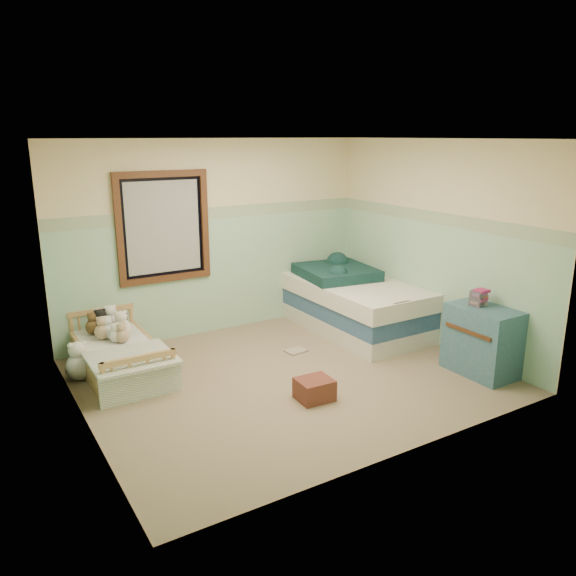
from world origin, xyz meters
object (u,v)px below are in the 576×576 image
dresser (482,341)px  plush_floor_tan (116,391)px  twin_bed_frame (351,320)px  toddler_bed_frame (121,364)px  red_pillow (314,389)px  plush_floor_cream (79,367)px  floor_book (296,351)px

dresser → plush_floor_tan: bearing=158.8°
plush_floor_tan → twin_bed_frame: bearing=8.9°
toddler_bed_frame → dresser: (3.38, -2.07, 0.28)m
twin_bed_frame → red_pillow: size_ratio=6.36×
plush_floor_cream → red_pillow: plush_floor_cream is taller
red_pillow → floor_book: red_pillow is taller
plush_floor_tan → twin_bed_frame: (3.30, 0.52, 0.00)m
floor_book → plush_floor_cream: bearing=161.3°
toddler_bed_frame → floor_book: toddler_bed_frame is taller
toddler_bed_frame → plush_floor_tan: plush_floor_tan is taller
dresser → floor_book: bearing=131.7°
toddler_bed_frame → dresser: bearing=-31.6°
toddler_bed_frame → red_pillow: size_ratio=4.49×
plush_floor_cream → plush_floor_tan: (0.20, -0.72, -0.03)m
plush_floor_tan → twin_bed_frame: size_ratio=0.10×
twin_bed_frame → dresser: dresser is taller
plush_floor_cream → floor_book: 2.47m
plush_floor_tan → floor_book: plush_floor_tan is taller
plush_floor_cream → red_pillow: (1.89, -1.70, -0.04)m
floor_book → twin_bed_frame: bearing=11.0°
toddler_bed_frame → red_pillow: bearing=-48.7°
plush_floor_tan → dresser: 3.87m
plush_floor_cream → dresser: dresser is taller
toddler_bed_frame → dresser: size_ratio=2.04×
red_pillow → toddler_bed_frame: bearing=131.3°
toddler_bed_frame → plush_floor_cream: bearing=174.5°
dresser → floor_book: size_ratio=3.08×
twin_bed_frame → plush_floor_cream: bearing=176.7°
plush_floor_tan → dresser: dresser is taller
toddler_bed_frame → plush_floor_cream: plush_floor_cream is taller
red_pillow → floor_book: (0.52, 1.16, -0.10)m
dresser → plush_floor_cream: bearing=150.9°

